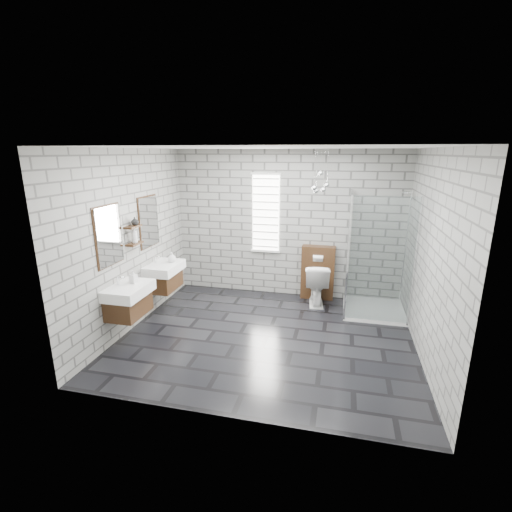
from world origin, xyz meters
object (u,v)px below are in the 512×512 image
(vanity_left, at_px, (126,292))
(cistern_panel, at_px, (318,272))
(vanity_right, at_px, (162,269))
(toilet, at_px, (316,283))
(shower_enclosure, at_px, (370,286))

(vanity_left, distance_m, cistern_panel, 3.39)
(vanity_right, height_order, toilet, vanity_right)
(vanity_right, xyz_separation_m, toilet, (2.51, 0.93, -0.38))
(vanity_left, xyz_separation_m, toilet, (2.51, 2.01, -0.38))
(vanity_left, height_order, shower_enclosure, shower_enclosure)
(vanity_left, height_order, cistern_panel, vanity_left)
(vanity_left, bearing_deg, cistern_panel, 42.04)
(cistern_panel, height_order, toilet, cistern_panel)
(vanity_left, distance_m, toilet, 3.24)
(cistern_panel, distance_m, shower_enclosure, 1.03)
(shower_enclosure, bearing_deg, cistern_panel, 150.02)
(shower_enclosure, bearing_deg, vanity_right, -168.93)
(vanity_left, height_order, vanity_right, same)
(vanity_right, bearing_deg, shower_enclosure, 11.07)
(vanity_left, distance_m, vanity_right, 1.08)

